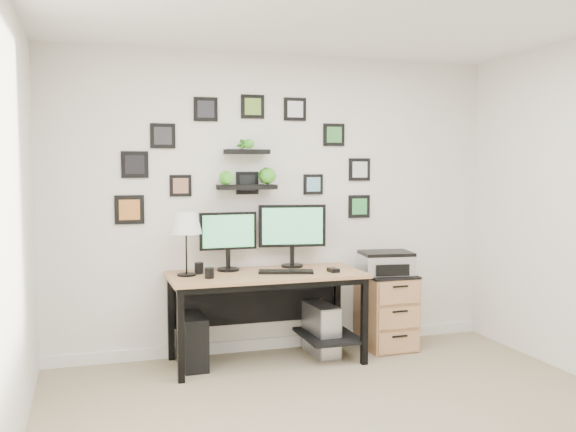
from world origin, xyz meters
name	(u,v)px	position (x,y,z in m)	size (l,w,h in m)	color
room	(278,343)	(0.00, 1.98, 0.05)	(4.00, 4.00, 4.00)	tan
desk	(269,287)	(-0.17, 1.67, 0.63)	(1.60, 0.70, 0.75)	tan
monitor_left	(228,237)	(-0.48, 1.83, 1.04)	(0.48, 0.19, 0.49)	black
monitor_right	(292,230)	(0.09, 1.85, 1.07)	(0.58, 0.22, 0.54)	black
keyboard	(286,272)	(-0.05, 1.58, 0.76)	(0.45, 0.14, 0.02)	black
mouse	(333,270)	(0.34, 1.50, 0.77)	(0.07, 0.11, 0.03)	black
table_lamp	(186,225)	(-0.85, 1.70, 1.16)	(0.25, 0.25, 0.51)	black
mug	(209,273)	(-0.70, 1.52, 0.79)	(0.07, 0.07, 0.08)	black
pen_cup	(199,268)	(-0.74, 1.75, 0.80)	(0.07, 0.07, 0.09)	black
pc_tower_black	(192,341)	(-0.82, 1.68, 0.21)	(0.19, 0.43, 0.43)	black
pc_tower_grey	(321,329)	(0.31, 1.70, 0.22)	(0.22, 0.45, 0.44)	gray
file_cabinet	(386,311)	(0.94, 1.72, 0.34)	(0.43, 0.53, 0.67)	tan
printer	(386,263)	(0.92, 1.71, 0.77)	(0.48, 0.40, 0.20)	silver
wall_decor	(247,163)	(-0.29, 1.93, 1.66)	(2.27, 0.18, 1.09)	black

